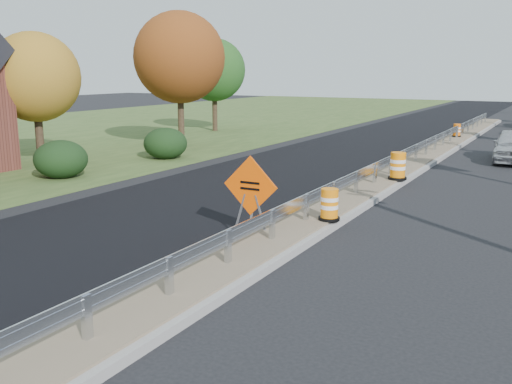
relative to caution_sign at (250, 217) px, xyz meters
The scene contains 14 objects.
ground 3.62m from the caution_sign, 75.45° to the left, with size 140.00×140.00×0.00m, color black.
grass_verge_near 26.74m from the caution_sign, 149.76° to the left, with size 30.00×120.00×0.03m, color #374F22.
milled_overlay 13.93m from the caution_sign, 104.57° to the left, with size 7.20×120.00×0.01m, color black.
median 11.51m from the caution_sign, 85.51° to the left, with size 1.60×55.00×0.23m.
guardrail 12.50m from the caution_sign, 85.87° to the left, with size 0.10×46.15×0.72m.
hedge_mid 11.16m from the caution_sign, 161.88° to the left, with size 2.09×2.09×1.52m, color black.
hedge_north 13.85m from the caution_sign, 136.85° to the left, with size 2.09×2.09×1.52m, color black.
tree_near_yellow 15.49m from the caution_sign, 158.80° to the left, with size 3.96×3.96×5.88m.
tree_near_red 18.62m from the caution_sign, 131.94° to the left, with size 4.95×4.95×7.35m.
tree_near_back 26.50m from the caution_sign, 125.12° to the left, with size 4.29×4.29×6.37m.
caution_sign is the anchor object (origin of this frame).
barrel_median_near 2.27m from the caution_sign, 50.32° to the left, with size 0.58×0.58×0.86m.
barrel_median_mid 8.59m from the caution_sign, 80.28° to the left, with size 0.69×0.69×1.01m.
barrel_median_far 24.06m from the caution_sign, 88.13° to the left, with size 0.53×0.53×0.78m.
Camera 1 is at (6.07, -15.70, 4.18)m, focal length 40.00 mm.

